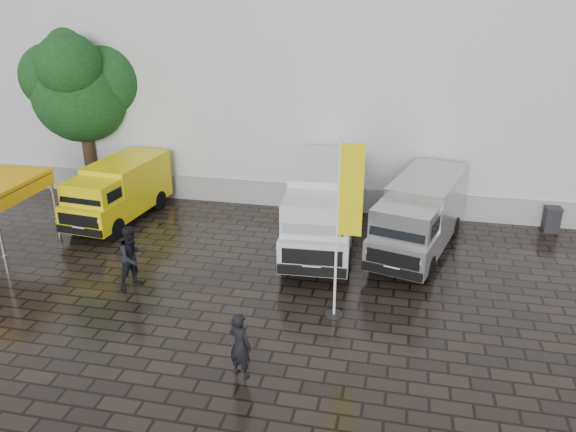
# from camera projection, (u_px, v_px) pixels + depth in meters

# --- Properties ---
(ground) EXTENTS (120.00, 120.00, 0.00)m
(ground) POSITION_uv_depth(u_px,v_px,m) (322.00, 316.00, 15.43)
(ground) COLOR black
(ground) RESTS_ON ground
(exhibition_hall) EXTENTS (44.00, 16.00, 12.00)m
(exhibition_hall) POSITION_uv_depth(u_px,v_px,m) (416.00, 40.00, 27.27)
(exhibition_hall) COLOR silver
(exhibition_hall) RESTS_ON ground
(hall_plinth) EXTENTS (44.00, 0.15, 1.00)m
(hall_plinth) POSITION_uv_depth(u_px,v_px,m) (404.00, 203.00, 22.05)
(hall_plinth) COLOR gray
(hall_plinth) RESTS_ON ground
(van_yellow) EXTENTS (2.34, 5.02, 2.24)m
(van_yellow) POSITION_uv_depth(u_px,v_px,m) (118.00, 193.00, 21.34)
(van_yellow) COLOR yellow
(van_yellow) RESTS_ON ground
(van_white) EXTENTS (2.45, 6.42, 2.73)m
(van_white) POSITION_uv_depth(u_px,v_px,m) (323.00, 209.00, 19.15)
(van_white) COLOR silver
(van_white) RESTS_ON ground
(van_silver) EXTENTS (3.34, 6.00, 2.47)m
(van_silver) POSITION_uv_depth(u_px,v_px,m) (420.00, 218.00, 18.73)
(van_silver) COLOR #A0A2A5
(van_silver) RESTS_ON ground
(flagpole) EXTENTS (0.88, 0.50, 5.08)m
(flagpole) POSITION_uv_depth(u_px,v_px,m) (344.00, 220.00, 14.35)
(flagpole) COLOR black
(flagpole) RESTS_ON ground
(tree) EXTENTS (3.95, 4.04, 7.10)m
(tree) POSITION_uv_depth(u_px,v_px,m) (80.00, 87.00, 23.15)
(tree) COLOR black
(tree) RESTS_ON ground
(wheelie_bin) EXTENTS (0.57, 0.57, 0.93)m
(wheelie_bin) POSITION_uv_depth(u_px,v_px,m) (552.00, 219.00, 20.63)
(wheelie_bin) COLOR black
(wheelie_bin) RESTS_ON ground
(person_front) EXTENTS (0.71, 0.61, 1.65)m
(person_front) POSITION_uv_depth(u_px,v_px,m) (240.00, 345.00, 12.75)
(person_front) COLOR black
(person_front) RESTS_ON ground
(person_tent) EXTENTS (1.12, 1.19, 1.94)m
(person_tent) POSITION_uv_depth(u_px,v_px,m) (133.00, 257.00, 16.62)
(person_tent) COLOR black
(person_tent) RESTS_ON ground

